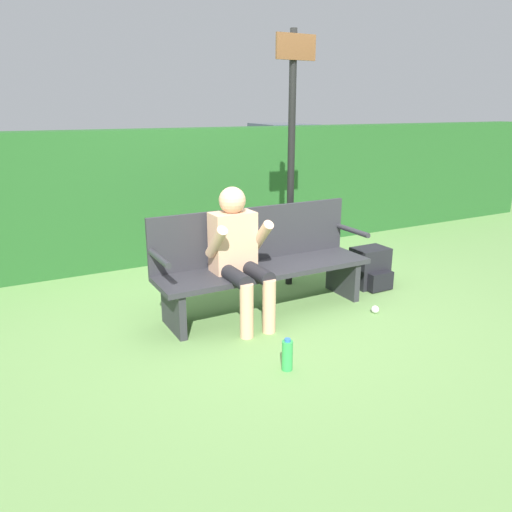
{
  "coord_description": "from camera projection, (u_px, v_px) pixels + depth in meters",
  "views": [
    {
      "loc": [
        -2.07,
        -3.66,
        1.78
      ],
      "look_at": [
        -0.15,
        -0.1,
        0.57
      ],
      "focal_mm": 35.0,
      "sensor_mm": 36.0,
      "label": 1
    }
  ],
  "objects": [
    {
      "name": "signpost",
      "position": [
        292.0,
        147.0,
        4.84
      ],
      "size": [
        0.42,
        0.09,
        2.47
      ],
      "color": "black",
      "rests_on": "ground"
    },
    {
      "name": "parked_car",
      "position": [
        282.0,
        147.0,
        14.96
      ],
      "size": [
        2.25,
        4.64,
        1.31
      ],
      "rotation": [
        0.0,
        0.0,
        1.43
      ],
      "color": "#B7BCC6",
      "rests_on": "ground"
    },
    {
      "name": "litter_crumple",
      "position": [
        375.0,
        309.0,
        4.48
      ],
      "size": [
        0.07,
        0.07,
        0.07
      ],
      "color": "silver",
      "rests_on": "ground"
    },
    {
      "name": "backpack",
      "position": [
        371.0,
        268.0,
        5.11
      ],
      "size": [
        0.36,
        0.35,
        0.41
      ],
      "color": "black",
      "rests_on": "ground"
    },
    {
      "name": "ground_plane",
      "position": [
        265.0,
        311.0,
        4.54
      ],
      "size": [
        40.0,
        40.0,
        0.0
      ],
      "primitive_type": "plane",
      "color": "#668E4C"
    },
    {
      "name": "hedge_back",
      "position": [
        183.0,
        194.0,
        6.03
      ],
      "size": [
        12.0,
        0.43,
        1.54
      ],
      "color": "#235623",
      "rests_on": "ground"
    },
    {
      "name": "water_bottle",
      "position": [
        287.0,
        355.0,
        3.49
      ],
      "size": [
        0.08,
        0.08,
        0.24
      ],
      "color": "green",
      "rests_on": "ground"
    },
    {
      "name": "park_bench",
      "position": [
        261.0,
        261.0,
        4.48
      ],
      "size": [
        1.98,
        0.51,
        0.92
      ],
      "color": "#2D2D33",
      "rests_on": "ground"
    },
    {
      "name": "person_seated",
      "position": [
        238.0,
        250.0,
        4.18
      ],
      "size": [
        0.51,
        0.62,
        1.15
      ],
      "color": "#DBA884",
      "rests_on": "ground"
    }
  ]
}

